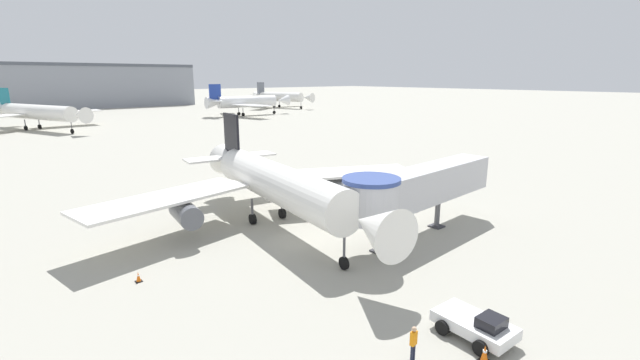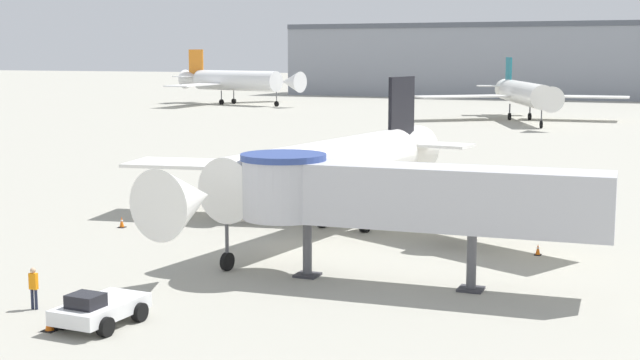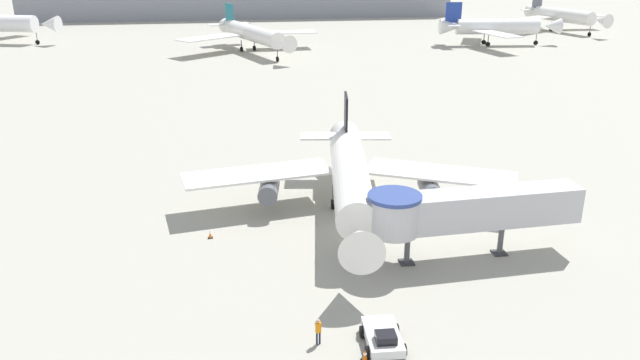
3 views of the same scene
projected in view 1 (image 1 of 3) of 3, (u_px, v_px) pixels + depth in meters
name	position (u px, v px, depth m)	size (l,w,h in m)	color
ground_plane	(296.00, 241.00, 33.79)	(800.00, 800.00, 0.00)	#9E9B8E
main_airplane	(275.00, 183.00, 36.25)	(31.11, 27.71, 9.02)	white
jet_bridge	(414.00, 188.00, 33.46)	(17.14, 4.23, 5.85)	#B7B7BC
pushback_tug_white	(476.00, 325.00, 21.17)	(2.57, 3.94, 1.47)	silver
traffic_cone_apron_front	(485.00, 354.00, 19.43)	(0.50, 0.50, 0.82)	black
traffic_cone_starboard_wing	(378.00, 200.00, 44.13)	(0.36, 0.36, 0.60)	black
traffic_cone_port_wing	(138.00, 277.00, 27.02)	(0.41, 0.41, 0.68)	black
ground_crew_marshaller	(413.00, 342.00, 19.27)	(0.36, 0.23, 1.78)	#1E2338
background_jet_teal_tail	(36.00, 112.00, 102.32)	(32.71, 35.16, 9.89)	white
background_jet_blue_tail	(246.00, 102.00, 141.36)	(29.94, 30.78, 10.32)	white
background_jet_gray_tail	(280.00, 97.00, 175.88)	(30.23, 29.69, 10.28)	white
terminal_building	(1.00, 87.00, 158.55)	(141.76, 21.19, 17.79)	gray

